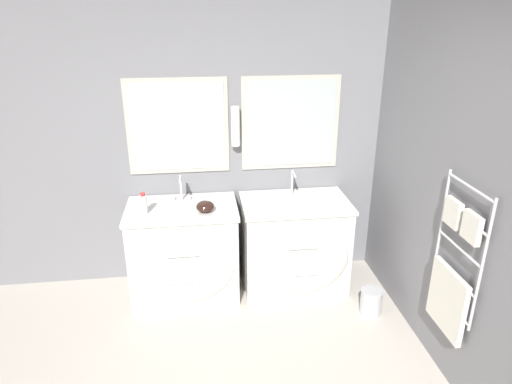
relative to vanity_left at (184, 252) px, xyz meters
name	(u,v)px	position (x,y,z in m)	size (l,w,h in m)	color
wall_back	(196,143)	(0.15, 0.38, 0.88)	(4.97, 0.16, 2.60)	slate
wall_right	(448,186)	(1.85, -0.88, 0.87)	(0.13, 4.34, 2.60)	slate
vanity_left	(184,252)	(0.00, 0.00, 0.00)	(0.95, 0.67, 0.84)	silver
vanity_right	(295,245)	(0.99, 0.00, 0.00)	(0.95, 0.67, 0.84)	silver
faucet_left	(181,188)	(0.00, 0.18, 0.53)	(0.17, 0.14, 0.23)	silver
faucet_right	(292,183)	(0.99, 0.18, 0.53)	(0.17, 0.14, 0.23)	silver
toiletry_bottle	(144,204)	(-0.30, -0.06, 0.50)	(0.06, 0.06, 0.19)	silver
amenity_bowl	(205,207)	(0.20, -0.08, 0.46)	(0.15, 0.15, 0.09)	black
waste_bin	(371,301)	(1.56, -0.50, -0.31)	(0.18, 0.18, 0.23)	#B7B7BC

